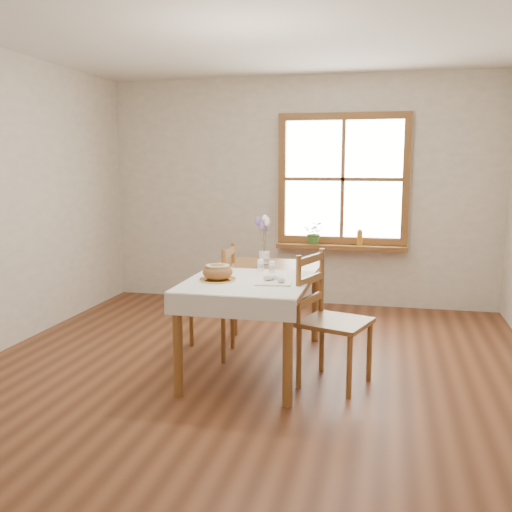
{
  "coord_description": "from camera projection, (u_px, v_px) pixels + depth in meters",
  "views": [
    {
      "loc": [
        1.01,
        -4.05,
        1.63
      ],
      "look_at": [
        0.0,
        0.3,
        0.9
      ],
      "focal_mm": 40.0,
      "sensor_mm": 36.0,
      "label": 1
    }
  ],
  "objects": [
    {
      "name": "bread_loaf",
      "position": [
        218.0,
        271.0,
        4.25
      ],
      "size": [
        0.23,
        0.23,
        0.12
      ],
      "primitive_type": "ellipsoid",
      "color": "olive",
      "rests_on": "bread_plate"
    },
    {
      "name": "table_linen",
      "position": [
        247.0,
        282.0,
        4.25
      ],
      "size": [
        0.91,
        0.99,
        0.01
      ],
      "primitive_type": "cube",
      "color": "white",
      "rests_on": "dining_table"
    },
    {
      "name": "ground",
      "position": [
        247.0,
        378.0,
        4.38
      ],
      "size": [
        5.0,
        5.0,
        0.0
      ],
      "primitive_type": "plane",
      "color": "brown",
      "rests_on": "ground"
    },
    {
      "name": "egg_napkin",
      "position": [
        274.0,
        282.0,
        4.17
      ],
      "size": [
        0.28,
        0.25,
        0.01
      ],
      "primitive_type": "cube",
      "rotation": [
        0.0,
        0.0,
        0.11
      ],
      "color": "white",
      "rests_on": "table_linen"
    },
    {
      "name": "amber_bottle",
      "position": [
        360.0,
        237.0,
        6.4
      ],
      "size": [
        0.07,
        0.07,
        0.18
      ],
      "primitive_type": "cylinder",
      "rotation": [
        0.0,
        0.0,
        0.12
      ],
      "color": "#B17320",
      "rests_on": "window_sill"
    },
    {
      "name": "window",
      "position": [
        343.0,
        179.0,
        6.41
      ],
      "size": [
        1.46,
        0.08,
        1.46
      ],
      "color": "brown",
      "rests_on": "ground"
    },
    {
      "name": "flower_vase",
      "position": [
        264.0,
        258.0,
        5.0
      ],
      "size": [
        0.11,
        0.11,
        0.11
      ],
      "primitive_type": "cylinder",
      "rotation": [
        0.0,
        0.0,
        0.11
      ],
      "color": "white",
      "rests_on": "dining_table"
    },
    {
      "name": "dining_table",
      "position": [
        256.0,
        285.0,
        4.56
      ],
      "size": [
        0.9,
        1.6,
        0.75
      ],
      "color": "brown",
      "rests_on": "ground"
    },
    {
      "name": "salt_shaker",
      "position": [
        261.0,
        265.0,
        4.63
      ],
      "size": [
        0.06,
        0.06,
        0.1
      ],
      "primitive_type": "cylinder",
      "rotation": [
        0.0,
        0.0,
        0.05
      ],
      "color": "white",
      "rests_on": "table_linen"
    },
    {
      "name": "lavender_bouquet",
      "position": [
        264.0,
        234.0,
        4.97
      ],
      "size": [
        0.17,
        0.17,
        0.32
      ],
      "primitive_type": null,
      "color": "#7D60AA",
      "rests_on": "flower_vase"
    },
    {
      "name": "room_walls",
      "position": [
        247.0,
        152.0,
        4.1
      ],
      "size": [
        4.6,
        5.1,
        2.65
      ],
      "color": "beige",
      "rests_on": "ground"
    },
    {
      "name": "chair_right",
      "position": [
        335.0,
        320.0,
        4.17
      ],
      "size": [
        0.6,
        0.59,
        0.98
      ],
      "primitive_type": null,
      "rotation": [
        0.0,
        0.0,
        1.25
      ],
      "color": "brown",
      "rests_on": "ground"
    },
    {
      "name": "window_sill",
      "position": [
        341.0,
        247.0,
        6.46
      ],
      "size": [
        1.46,
        0.2,
        0.05
      ],
      "color": "brown",
      "rests_on": "ground"
    },
    {
      "name": "bread_plate",
      "position": [
        218.0,
        280.0,
        4.26
      ],
      "size": [
        0.29,
        0.29,
        0.01
      ],
      "primitive_type": "cylinder",
      "rotation": [
        0.0,
        0.0,
        -0.11
      ],
      "color": "white",
      "rests_on": "table_linen"
    },
    {
      "name": "eggs",
      "position": [
        274.0,
        279.0,
        4.16
      ],
      "size": [
        0.22,
        0.2,
        0.04
      ],
      "primitive_type": null,
      "rotation": [
        0.0,
        0.0,
        0.11
      ],
      "color": "silver",
      "rests_on": "egg_napkin"
    },
    {
      "name": "pepper_shaker",
      "position": [
        272.0,
        266.0,
        4.58
      ],
      "size": [
        0.05,
        0.05,
        0.1
      ],
      "primitive_type": "cylinder",
      "rotation": [
        0.0,
        0.0,
        -0.01
      ],
      "color": "white",
      "rests_on": "table_linen"
    },
    {
      "name": "chair_left",
      "position": [
        206.0,
        301.0,
        4.84
      ],
      "size": [
        0.49,
        0.47,
        0.95
      ],
      "primitive_type": null,
      "rotation": [
        0.0,
        0.0,
        -1.51
      ],
      "color": "brown",
      "rests_on": "ground"
    },
    {
      "name": "potted_plant",
      "position": [
        315.0,
        235.0,
        6.51
      ],
      "size": [
        0.26,
        0.28,
        0.2
      ],
      "primitive_type": "imported",
      "rotation": [
        0.0,
        0.0,
        -0.13
      ],
      "color": "#376729",
      "rests_on": "window_sill"
    }
  ]
}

